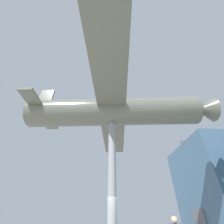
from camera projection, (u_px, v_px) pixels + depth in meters
name	position (u px, v px, depth m)	size (l,w,h in m)	color
support_pylon_central	(112.00, 176.00, 8.80)	(0.49, 0.49, 7.20)	#999EA3
suspended_airplane	(116.00, 112.00, 11.53)	(16.37, 14.44, 3.53)	slate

